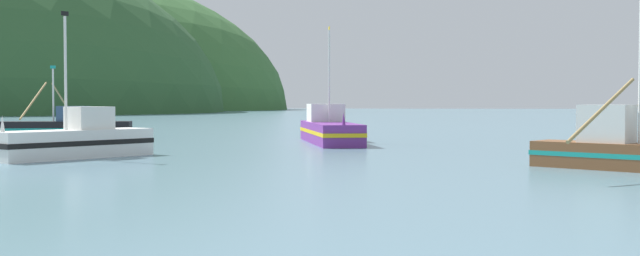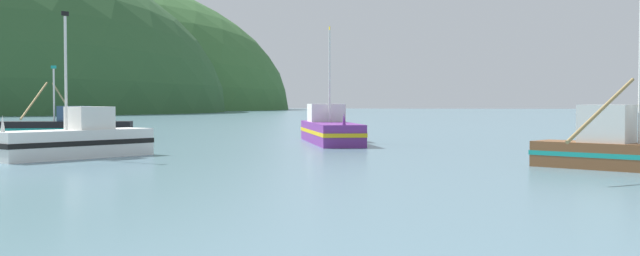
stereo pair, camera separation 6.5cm
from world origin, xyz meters
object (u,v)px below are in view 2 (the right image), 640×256
(fishing_boat_white, at_px, (76,141))
(fishing_boat_black, at_px, (53,128))
(fishing_boat_brown, at_px, (634,151))
(fishing_boat_purple, at_px, (330,130))

(fishing_boat_white, xyz_separation_m, fishing_boat_black, (-9.53, 15.63, -0.04))
(fishing_boat_brown, distance_m, fishing_boat_black, 37.76)
(fishing_boat_black, bearing_deg, fishing_boat_purple, 161.17)
(fishing_boat_white, relative_size, fishing_boat_purple, 0.64)
(fishing_boat_brown, distance_m, fishing_boat_white, 23.54)
(fishing_boat_white, bearing_deg, fishing_boat_purple, 177.70)
(fishing_boat_brown, height_order, fishing_boat_white, fishing_boat_white)
(fishing_boat_brown, xyz_separation_m, fishing_boat_white, (-23.35, 2.93, 0.04))
(fishing_boat_purple, bearing_deg, fishing_boat_black, -110.14)
(fishing_boat_brown, height_order, fishing_boat_purple, fishing_boat_purple)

